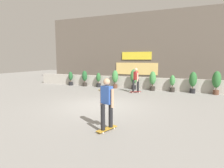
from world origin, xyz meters
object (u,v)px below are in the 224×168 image
at_px(potted_plant_1, 85,77).
at_px(potted_plant_2, 98,80).
at_px(potted_plant_0, 71,78).
at_px(potted_plant_4, 134,78).
at_px(skateboard_near_camera, 103,89).
at_px(potted_plant_3, 115,78).
at_px(skater_by_wall_right, 136,79).
at_px(potted_plant_5, 153,80).
at_px(potted_plant_7, 193,81).
at_px(potted_plant_8, 217,81).
at_px(potted_plant_6, 172,83).
at_px(skater_far_right, 107,102).

bearing_deg(potted_plant_1, potted_plant_2, 0.00).
distance_m(potted_plant_0, potted_plant_4, 5.76).
bearing_deg(skateboard_near_camera, potted_plant_3, 72.18).
distance_m(potted_plant_2, skater_by_wall_right, 3.78).
distance_m(potted_plant_4, potted_plant_5, 1.42).
bearing_deg(potted_plant_7, skater_by_wall_right, -160.09).
distance_m(potted_plant_2, potted_plant_8, 8.54).
height_order(potted_plant_1, potted_plant_3, potted_plant_3).
bearing_deg(skater_by_wall_right, skateboard_near_camera, 180.00).
distance_m(potted_plant_0, potted_plant_8, 11.28).
xyz_separation_m(potted_plant_5, skater_by_wall_right, (-0.90, -1.30, 0.13)).
distance_m(potted_plant_0, potted_plant_3, 4.22).
relative_size(potted_plant_4, skateboard_near_camera, 1.95).
height_order(potted_plant_0, potted_plant_3, potted_plant_3).
bearing_deg(skater_by_wall_right, potted_plant_2, 159.76).
height_order(potted_plant_6, skateboard_near_camera, potted_plant_6).
bearing_deg(potted_plant_2, potted_plant_7, -0.00).
height_order(potted_plant_0, potted_plant_6, potted_plant_0).
distance_m(skater_far_right, skateboard_near_camera, 8.01).
relative_size(potted_plant_1, potted_plant_8, 0.86).
height_order(potted_plant_0, skateboard_near_camera, potted_plant_0).
distance_m(potted_plant_3, skater_far_right, 8.99).
bearing_deg(potted_plant_2, potted_plant_8, -0.00).
height_order(potted_plant_1, skater_far_right, skater_far_right).
relative_size(potted_plant_6, potted_plant_7, 0.82).
height_order(potted_plant_5, skater_by_wall_right, skater_by_wall_right).
xyz_separation_m(potted_plant_0, potted_plant_2, (2.74, 0.00, -0.02)).
xyz_separation_m(potted_plant_8, skateboard_near_camera, (-7.48, -1.30, -0.83)).
xyz_separation_m(potted_plant_2, potted_plant_7, (7.14, -0.00, 0.22)).
relative_size(potted_plant_3, skater_by_wall_right, 0.84).
relative_size(potted_plant_4, potted_plant_8, 1.01).
distance_m(potted_plant_4, skateboard_near_camera, 2.50).
distance_m(skater_by_wall_right, skateboard_near_camera, 2.63).
bearing_deg(potted_plant_6, potted_plant_7, 0.00).
distance_m(potted_plant_0, potted_plant_6, 8.56).
bearing_deg(skater_by_wall_right, potted_plant_1, 164.94).
relative_size(potted_plant_4, potted_plant_7, 1.07).
bearing_deg(skater_by_wall_right, potted_plant_0, 168.26).
bearing_deg(skater_by_wall_right, potted_plant_7, 19.91).
xyz_separation_m(potted_plant_8, skater_by_wall_right, (-5.00, -1.30, 0.05)).
height_order(skater_by_wall_right, skater_far_right, same).
bearing_deg(skater_far_right, skateboard_near_camera, 116.55).
height_order(potted_plant_4, potted_plant_5, potted_plant_4).
bearing_deg(potted_plant_3, potted_plant_4, -0.00).
relative_size(potted_plant_7, potted_plant_8, 0.95).
relative_size(potted_plant_2, potted_plant_5, 0.84).
bearing_deg(potted_plant_5, potted_plant_8, 0.00).
distance_m(potted_plant_6, potted_plant_7, 1.34).
relative_size(potted_plant_0, skater_far_right, 0.71).
xyz_separation_m(potted_plant_2, potted_plant_4, (3.02, -0.00, 0.29)).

